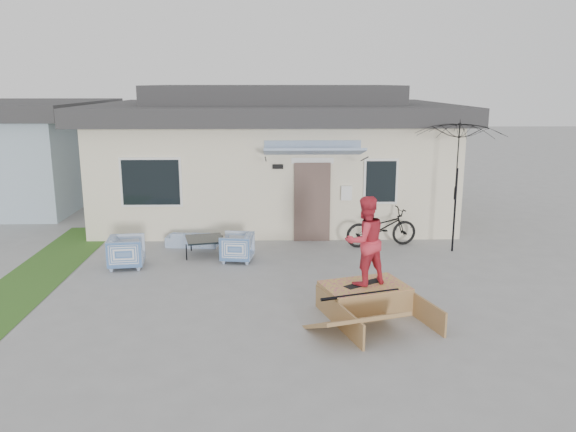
{
  "coord_description": "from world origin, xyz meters",
  "views": [
    {
      "loc": [
        0.01,
        -10.34,
        4.13
      ],
      "look_at": [
        0.3,
        1.8,
        1.3
      ],
      "focal_mm": 35.83,
      "sensor_mm": 36.0,
      "label": 1
    }
  ],
  "objects_px": {
    "armchair_left": "(126,250)",
    "skater": "(365,239)",
    "coffee_table": "(205,247)",
    "loveseat": "(192,236)",
    "skate_ramp": "(364,298)",
    "bicycle": "(381,223)",
    "patio_umbrella": "(457,182)",
    "skateboard": "(364,283)",
    "armchair_right": "(237,246)"
  },
  "relations": [
    {
      "from": "armchair_left",
      "to": "skate_ramp",
      "type": "height_order",
      "value": "armchair_left"
    },
    {
      "from": "armchair_right",
      "to": "patio_umbrella",
      "type": "xyz_separation_m",
      "value": [
        5.35,
        0.68,
        1.38
      ]
    },
    {
      "from": "patio_umbrella",
      "to": "skateboard",
      "type": "height_order",
      "value": "patio_umbrella"
    },
    {
      "from": "skateboard",
      "to": "skater",
      "type": "xyz_separation_m",
      "value": [
        0.0,
        0.0,
        0.84
      ]
    },
    {
      "from": "bicycle",
      "to": "skater",
      "type": "xyz_separation_m",
      "value": [
        -1.11,
        -4.27,
        0.76
      ]
    },
    {
      "from": "armchair_left",
      "to": "skater",
      "type": "bearing_deg",
      "value": -124.72
    },
    {
      "from": "coffee_table",
      "to": "skater",
      "type": "distance_m",
      "value": 5.01
    },
    {
      "from": "armchair_left",
      "to": "patio_umbrella",
      "type": "distance_m",
      "value": 8.03
    },
    {
      "from": "skate_ramp",
      "to": "skater",
      "type": "xyz_separation_m",
      "value": [
        -0.02,
        0.05,
        1.12
      ]
    },
    {
      "from": "armchair_left",
      "to": "patio_umbrella",
      "type": "xyz_separation_m",
      "value": [
        7.84,
        1.1,
        1.35
      ]
    },
    {
      "from": "armchair_right",
      "to": "bicycle",
      "type": "bearing_deg",
      "value": 115.99
    },
    {
      "from": "patio_umbrella",
      "to": "skater",
      "type": "bearing_deg",
      "value": -126.86
    },
    {
      "from": "patio_umbrella",
      "to": "loveseat",
      "type": "bearing_deg",
      "value": 174.66
    },
    {
      "from": "coffee_table",
      "to": "patio_umbrella",
      "type": "distance_m",
      "value": 6.36
    },
    {
      "from": "skateboard",
      "to": "skate_ramp",
      "type": "bearing_deg",
      "value": -104.82
    },
    {
      "from": "patio_umbrella",
      "to": "skate_ramp",
      "type": "height_order",
      "value": "patio_umbrella"
    },
    {
      "from": "armchair_left",
      "to": "coffee_table",
      "type": "height_order",
      "value": "armchair_left"
    },
    {
      "from": "coffee_table",
      "to": "skater",
      "type": "bearing_deg",
      "value": -46.69
    },
    {
      "from": "skateboard",
      "to": "armchair_left",
      "type": "bearing_deg",
      "value": 119.55
    },
    {
      "from": "armchair_left",
      "to": "armchair_right",
      "type": "distance_m",
      "value": 2.52
    },
    {
      "from": "bicycle",
      "to": "skater",
      "type": "relative_size",
      "value": 1.16
    },
    {
      "from": "skateboard",
      "to": "loveseat",
      "type": "bearing_deg",
      "value": 98.18
    },
    {
      "from": "coffee_table",
      "to": "skateboard",
      "type": "height_order",
      "value": "skateboard"
    },
    {
      "from": "coffee_table",
      "to": "skater",
      "type": "relative_size",
      "value": 0.54
    },
    {
      "from": "armchair_right",
      "to": "skater",
      "type": "xyz_separation_m",
      "value": [
        2.53,
        -3.08,
        1.0
      ]
    },
    {
      "from": "loveseat",
      "to": "coffee_table",
      "type": "height_order",
      "value": "loveseat"
    },
    {
      "from": "loveseat",
      "to": "patio_umbrella",
      "type": "distance_m",
      "value": 6.78
    },
    {
      "from": "bicycle",
      "to": "skate_ramp",
      "type": "xyz_separation_m",
      "value": [
        -1.1,
        -4.32,
        -0.36
      ]
    },
    {
      "from": "armchair_right",
      "to": "bicycle",
      "type": "height_order",
      "value": "bicycle"
    },
    {
      "from": "skater",
      "to": "loveseat",
      "type": "bearing_deg",
      "value": -73.2
    },
    {
      "from": "armchair_right",
      "to": "bicycle",
      "type": "relative_size",
      "value": 0.39
    },
    {
      "from": "armchair_left",
      "to": "skater",
      "type": "relative_size",
      "value": 0.48
    },
    {
      "from": "coffee_table",
      "to": "skate_ramp",
      "type": "distance_m",
      "value": 4.92
    },
    {
      "from": "bicycle",
      "to": "coffee_table",
      "type": "bearing_deg",
      "value": 87.99
    },
    {
      "from": "loveseat",
      "to": "bicycle",
      "type": "relative_size",
      "value": 0.7
    },
    {
      "from": "bicycle",
      "to": "skater",
      "type": "height_order",
      "value": "skater"
    },
    {
      "from": "patio_umbrella",
      "to": "skater",
      "type": "height_order",
      "value": "patio_umbrella"
    },
    {
      "from": "patio_umbrella",
      "to": "skate_ramp",
      "type": "distance_m",
      "value": 4.97
    },
    {
      "from": "loveseat",
      "to": "skate_ramp",
      "type": "bearing_deg",
      "value": 135.14
    },
    {
      "from": "bicycle",
      "to": "skateboard",
      "type": "height_order",
      "value": "bicycle"
    },
    {
      "from": "loveseat",
      "to": "coffee_table",
      "type": "relative_size",
      "value": 1.51
    },
    {
      "from": "loveseat",
      "to": "bicycle",
      "type": "bearing_deg",
      "value": -176.57
    },
    {
      "from": "armchair_right",
      "to": "skateboard",
      "type": "bearing_deg",
      "value": 47.27
    },
    {
      "from": "coffee_table",
      "to": "skate_ramp",
      "type": "xyz_separation_m",
      "value": [
        3.36,
        -3.59,
        0.03
      ]
    },
    {
      "from": "armchair_right",
      "to": "armchair_left",
      "type": "bearing_deg",
      "value": -72.71
    },
    {
      "from": "armchair_left",
      "to": "skater",
      "type": "distance_m",
      "value": 5.77
    },
    {
      "from": "armchair_right",
      "to": "loveseat",
      "type": "bearing_deg",
      "value": -128.7
    },
    {
      "from": "loveseat",
      "to": "armchair_left",
      "type": "relative_size",
      "value": 1.67
    },
    {
      "from": "armchair_right",
      "to": "skater",
      "type": "relative_size",
      "value": 0.45
    },
    {
      "from": "coffee_table",
      "to": "patio_umbrella",
      "type": "bearing_deg",
      "value": 2.03
    }
  ]
}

